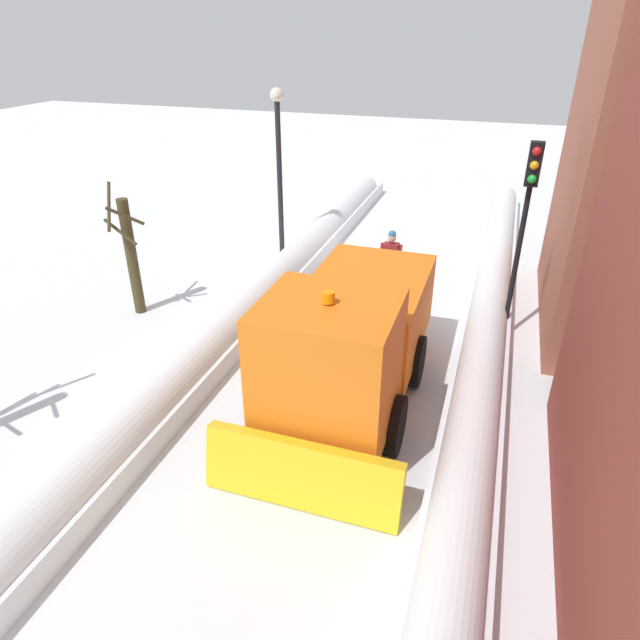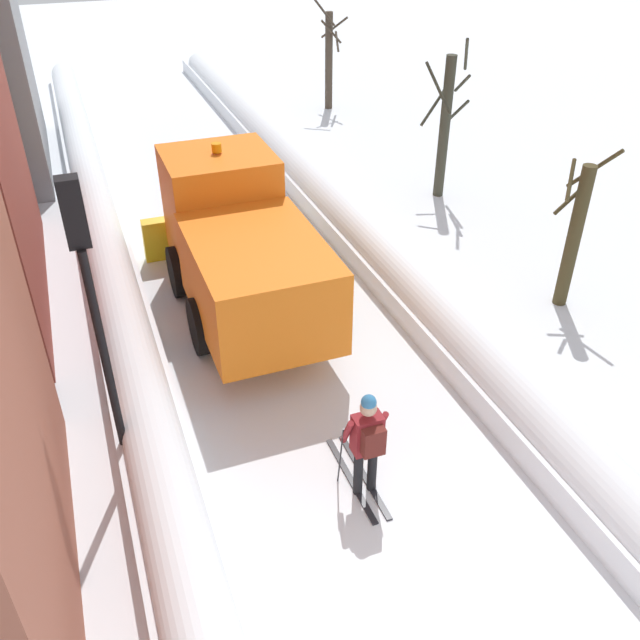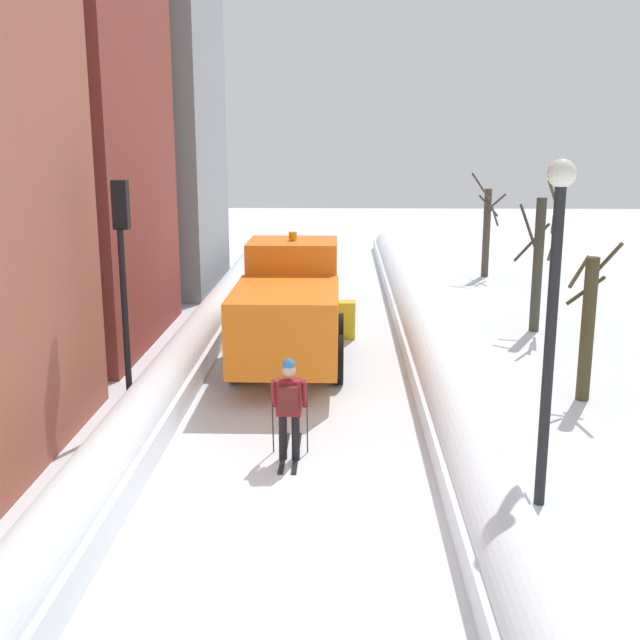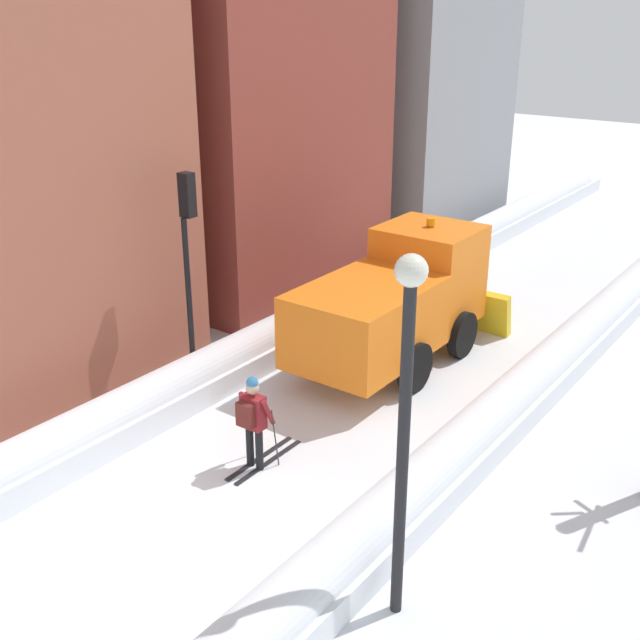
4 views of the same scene
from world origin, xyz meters
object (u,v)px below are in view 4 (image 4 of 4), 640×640
(plow_truck, at_px, (398,300))
(skier, at_px, (253,418))
(street_lamp, at_px, (405,400))
(traffic_light_pole, at_px, (189,241))

(plow_truck, relative_size, skier, 3.31)
(skier, bearing_deg, street_lamp, -21.80)
(traffic_light_pole, bearing_deg, plow_truck, 51.88)
(street_lamp, bearing_deg, plow_truck, 121.18)
(plow_truck, distance_m, street_lamp, 8.38)
(traffic_light_pole, relative_size, street_lamp, 0.91)
(plow_truck, bearing_deg, traffic_light_pole, -128.12)
(traffic_light_pole, bearing_deg, street_lamp, -25.34)
(plow_truck, height_order, street_lamp, street_lamp)
(skier, relative_size, traffic_light_pole, 0.39)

